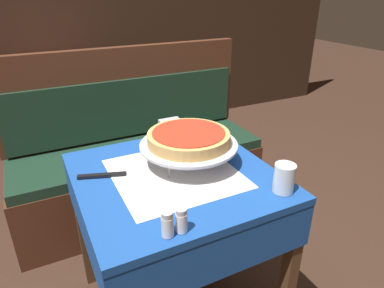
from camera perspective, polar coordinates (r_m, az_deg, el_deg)
The scene contains 12 objects.
dining_table_front at distance 1.41m, azimuth -2.79°, elevation -9.10°, with size 0.75×0.75×0.73m.
dining_table_rear at distance 2.93m, azimuth -21.48°, elevation 8.06°, with size 0.78×0.78×0.73m.
booth_bench at distance 2.27m, azimuth -8.79°, elevation -3.79°, with size 1.55×0.50×1.06m.
back_wall_panel at distance 3.43m, azimuth -20.12°, elevation 20.43°, with size 6.00×0.04×2.40m, color black.
pizza_pan_stand at distance 1.38m, azimuth -0.56°, elevation -0.25°, with size 0.40×0.40×0.09m.
deep_dish_pizza at distance 1.37m, azimuth -0.56°, elevation 1.07°, with size 0.33×0.33×0.05m.
pizza_server at distance 1.36m, azimuth -12.37°, elevation -5.01°, with size 0.28×0.14×0.01m.
water_glass_near at distance 1.25m, azimuth 15.10°, elevation -5.52°, with size 0.08×0.08×0.11m.
salt_shaker at distance 1.02m, azimuth -4.12°, elevation -13.17°, with size 0.04×0.04×0.08m.
pepper_shaker at distance 1.04m, azimuth -1.78°, elevation -12.56°, with size 0.04×0.04×0.08m.
napkin_holder at distance 1.64m, azimuth -3.70°, elevation 2.64°, with size 0.10×0.05×0.09m.
condiment_caddy at distance 2.96m, azimuth -22.44°, elevation 10.90°, with size 0.14×0.14×0.18m.
Camera 1 is at (-0.46, -1.07, 1.40)m, focal length 32.00 mm.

